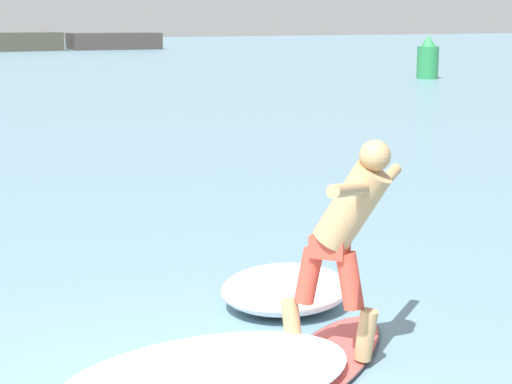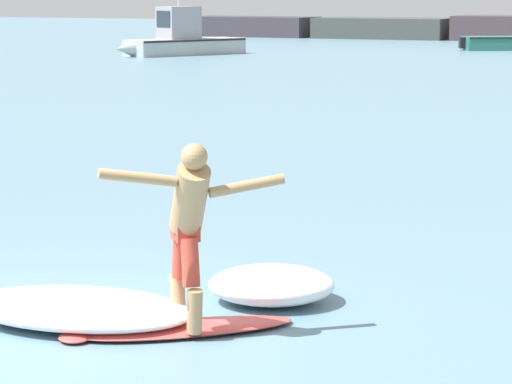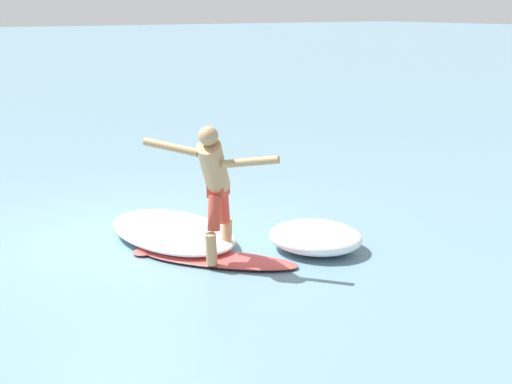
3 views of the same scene
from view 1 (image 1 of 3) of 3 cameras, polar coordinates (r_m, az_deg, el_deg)
surfboard at (r=6.45m, az=4.70°, el=-11.07°), size 1.88×1.69×0.20m
surfer at (r=6.13m, az=6.09°, el=-2.52°), size 1.27×1.10×1.62m
channel_marker_buoy at (r=36.44m, az=11.38°, el=8.65°), size 0.89×0.89×1.77m
wave_foam_at_tail at (r=5.92m, az=-3.27°, el=-12.16°), size 2.24×1.44×0.25m
wave_foam_at_nose at (r=7.56m, az=1.99°, el=-6.47°), size 1.49×1.41×0.34m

